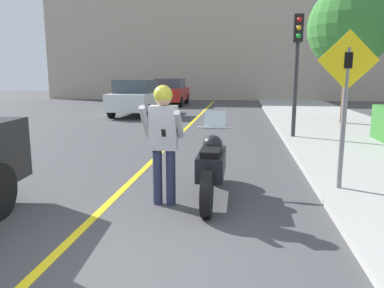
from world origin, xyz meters
name	(u,v)px	position (x,y,z in m)	size (l,w,h in m)	color
ground_plane	(98,273)	(0.00, 0.00, 0.00)	(80.00, 80.00, 0.00)	#424244
road_center_line	(163,150)	(-0.60, 6.00, 0.00)	(0.12, 36.00, 0.01)	yellow
building_backdrop	(224,36)	(0.00, 26.00, 4.74)	(28.00, 1.20, 9.48)	#B2A38E
motorcycle	(212,166)	(0.92, 2.46, 0.51)	(0.62, 2.30, 1.31)	black
person_biker	(163,132)	(0.25, 2.03, 1.09)	(0.59, 0.48, 1.77)	#282D4C
crossing_sign	(345,95)	(2.95, 2.85, 1.60)	(0.91, 0.08, 2.47)	slate
traffic_light	(297,52)	(2.90, 8.00, 2.54)	(0.26, 0.30, 3.47)	#2D2D30
street_tree	(350,27)	(5.20, 11.47, 3.60)	(3.02, 3.02, 5.01)	brown
parked_car_white	(137,97)	(-3.57, 14.13, 0.86)	(1.88, 4.20, 1.68)	black
parked_car_red	(171,92)	(-3.08, 20.27, 0.86)	(1.88, 4.20, 1.68)	black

